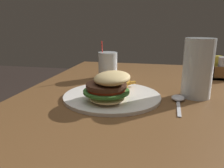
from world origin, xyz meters
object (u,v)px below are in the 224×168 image
juice_glass (108,66)px  spoon (178,99)px  meal_plate_near (110,91)px  beer_glass (198,70)px  condiment_caddy (220,70)px

juice_glass → spoon: juice_glass is taller
meal_plate_near → juice_glass: bearing=-165.1°
meal_plate_near → beer_glass: (-0.10, 0.26, 0.06)m
beer_glass → juice_glass: 0.39m
spoon → condiment_caddy: condiment_caddy is taller
beer_glass → spoon: size_ratio=1.15×
juice_glass → condiment_caddy: 0.49m
condiment_caddy → meal_plate_near: bearing=-46.2°
spoon → condiment_caddy: 0.40m
juice_glass → spoon: 0.37m
meal_plate_near → condiment_caddy: 0.56m
juice_glass → spoon: bearing=49.3°
juice_glass → condiment_caddy: (-0.10, 0.48, -0.02)m
beer_glass → spoon: bearing=-45.5°
beer_glass → condiment_caddy: 0.33m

